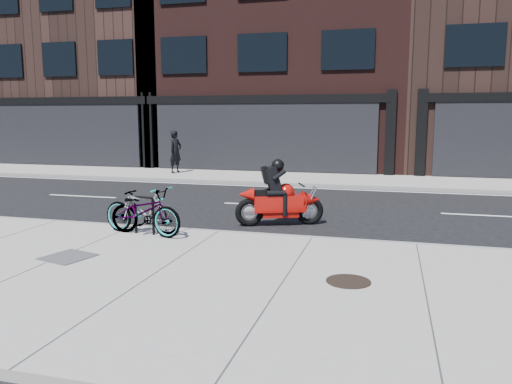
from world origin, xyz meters
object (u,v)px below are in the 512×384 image
(bike_rack, at_px, (144,212))
(bicycle_front, at_px, (142,211))
(manhole_cover, at_px, (348,281))
(utility_grate, at_px, (68,257))
(pedestrian, at_px, (175,152))
(bicycle_rear, at_px, (145,212))
(motorcycle, at_px, (284,198))

(bike_rack, relative_size, bicycle_front, 0.42)
(bicycle_front, xyz_separation_m, manhole_cover, (4.33, -1.89, -0.49))
(bike_rack, bearing_deg, utility_grate, -103.74)
(bicycle_front, distance_m, manhole_cover, 4.75)
(bike_rack, distance_m, pedestrian, 11.20)
(bicycle_rear, relative_size, motorcycle, 0.78)
(motorcycle, bearing_deg, bicycle_front, -160.96)
(bike_rack, xyz_separation_m, utility_grate, (-0.47, -1.91, -0.46))
(pedestrian, bearing_deg, utility_grate, -145.78)
(bicycle_front, relative_size, motorcycle, 0.95)
(motorcycle, relative_size, utility_grate, 2.66)
(bike_rack, relative_size, utility_grate, 1.05)
(bike_rack, relative_size, pedestrian, 0.44)
(bicycle_rear, bearing_deg, motorcycle, 131.20)
(bicycle_front, xyz_separation_m, pedestrian, (-3.99, 10.51, 0.40))
(bicycle_rear, relative_size, manhole_cover, 2.34)
(bicycle_rear, height_order, utility_grate, bicycle_rear)
(bicycle_front, height_order, manhole_cover, bicycle_front)
(motorcycle, bearing_deg, bicycle_rear, -161.24)
(bike_rack, relative_size, bicycle_rear, 0.51)
(motorcycle, height_order, utility_grate, motorcycle)
(bicycle_rear, height_order, manhole_cover, bicycle_rear)
(bike_rack, bearing_deg, motorcycle, 41.00)
(manhole_cover, bearing_deg, pedestrian, 123.86)
(pedestrian, distance_m, utility_grate, 12.89)
(motorcycle, xyz_separation_m, manhole_cover, (1.85, -4.09, -0.50))
(bicycle_front, bearing_deg, manhole_cover, -101.73)
(bicycle_front, distance_m, motorcycle, 3.31)
(bike_rack, bearing_deg, bicycle_rear, 0.00)
(bike_rack, xyz_separation_m, bicycle_rear, (0.02, 0.00, 0.00))
(bicycle_rear, bearing_deg, bicycle_front, -34.14)
(manhole_cover, bearing_deg, motorcycle, 114.37)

